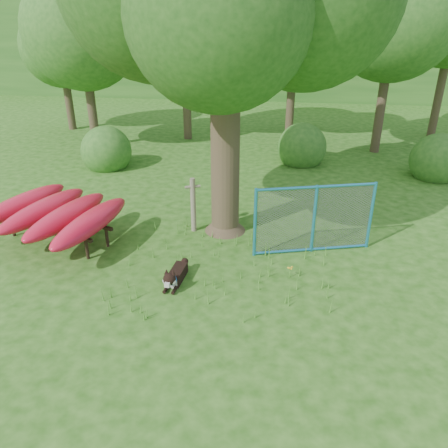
# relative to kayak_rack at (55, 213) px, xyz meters

# --- Properties ---
(ground) EXTENTS (80.00, 80.00, 0.00)m
(ground) POSITION_rel_kayak_rack_xyz_m (3.95, -1.75, -0.76)
(ground) COLOR #1E4E0F
(ground) RESTS_ON ground
(wooden_post) EXTENTS (0.38, 0.23, 1.42)m
(wooden_post) POSITION_rel_kayak_rack_xyz_m (3.14, 1.04, -0.01)
(wooden_post) COLOR #6E6552
(wooden_post) RESTS_ON ground
(kayak_rack) EXTENTS (3.41, 3.68, 0.99)m
(kayak_rack) POSITION_rel_kayak_rack_xyz_m (0.00, 0.00, 0.00)
(kayak_rack) COLOR black
(kayak_rack) RESTS_ON ground
(husky_dog) EXTENTS (0.33, 1.12, 0.50)m
(husky_dog) POSITION_rel_kayak_rack_xyz_m (3.26, -1.45, -0.58)
(husky_dog) COLOR black
(husky_dog) RESTS_ON ground
(fence_section) EXTENTS (2.72, 0.87, 2.74)m
(fence_section) POSITION_rel_kayak_rack_xyz_m (6.09, 0.36, 0.07)
(fence_section) COLOR teal
(fence_section) RESTS_ON ground
(wildflower_clump) EXTENTS (0.12, 0.10, 0.26)m
(wildflower_clump) POSITION_rel_kayak_rack_xyz_m (5.60, -0.87, -0.55)
(wildflower_clump) COLOR #50902F
(wildflower_clump) RESTS_ON ground
(bg_tree_a) EXTENTS (4.40, 4.40, 6.70)m
(bg_tree_a) POSITION_rel_kayak_rack_xyz_m (-2.55, 8.25, 3.73)
(bg_tree_a) COLOR #3C2F21
(bg_tree_a) RESTS_ON ground
(bg_tree_c) EXTENTS (4.00, 4.00, 6.12)m
(bg_tree_c) POSITION_rel_kayak_rack_xyz_m (5.45, 11.25, 3.35)
(bg_tree_c) COLOR #3C2F21
(bg_tree_c) RESTS_ON ground
(bg_tree_d) EXTENTS (4.80, 4.80, 7.50)m
(bg_tree_d) POSITION_rel_kayak_rack_xyz_m (8.95, 9.25, 4.33)
(bg_tree_d) COLOR #3C2F21
(bg_tree_d) RESTS_ON ground
(bg_tree_f) EXTENTS (3.60, 3.60, 5.55)m
(bg_tree_f) POSITION_rel_kayak_rack_xyz_m (-5.05, 11.25, 2.98)
(bg_tree_f) COLOR #3C2F21
(bg_tree_f) RESTS_ON ground
(shrub_left) EXTENTS (1.80, 1.80, 1.80)m
(shrub_left) POSITION_rel_kayak_rack_xyz_m (-1.05, 5.75, -0.76)
(shrub_left) COLOR #2A5E1E
(shrub_left) RESTS_ON ground
(shrub_right) EXTENTS (1.80, 1.80, 1.80)m
(shrub_right) POSITION_rel_kayak_rack_xyz_m (10.45, 6.25, -0.76)
(shrub_right) COLOR #2A5E1E
(shrub_right) RESTS_ON ground
(shrub_mid) EXTENTS (1.80, 1.80, 1.80)m
(shrub_mid) POSITION_rel_kayak_rack_xyz_m (5.95, 7.25, -0.76)
(shrub_mid) COLOR #2A5E1E
(shrub_mid) RESTS_ON ground
(wooded_hillside) EXTENTS (80.00, 12.00, 6.00)m
(wooded_hillside) POSITION_rel_kayak_rack_xyz_m (3.95, 26.25, 2.24)
(wooded_hillside) COLOR #2A5E1E
(wooded_hillside) RESTS_ON ground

